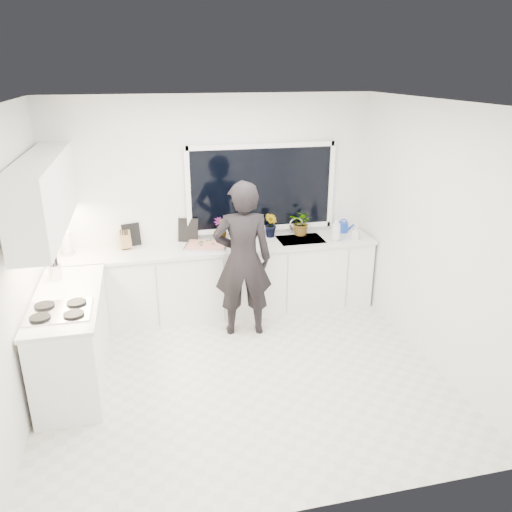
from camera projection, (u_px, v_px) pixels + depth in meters
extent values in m
cube|color=beige|center=(244.00, 375.00, 5.17)|extent=(4.00, 3.50, 0.02)
cube|color=white|center=(215.00, 205.00, 6.29)|extent=(4.00, 0.02, 2.70)
cube|color=white|center=(13.00, 271.00, 4.27)|extent=(0.02, 3.50, 2.70)
cube|color=white|center=(434.00, 237.00, 5.11)|extent=(0.02, 3.50, 2.70)
cube|color=white|center=(241.00, 102.00, 4.20)|extent=(4.00, 3.50, 0.02)
cube|color=black|center=(261.00, 188.00, 6.31)|extent=(1.80, 0.02, 1.00)
cube|color=white|center=(220.00, 281.00, 6.33)|extent=(3.92, 0.58, 0.88)
cube|color=white|center=(73.00, 339.00, 4.98)|extent=(0.58, 1.60, 0.88)
cube|color=silver|center=(220.00, 247.00, 6.16)|extent=(3.94, 0.62, 0.04)
cube|color=silver|center=(67.00, 298.00, 4.82)|extent=(0.62, 1.60, 0.04)
cube|color=white|center=(44.00, 194.00, 4.77)|extent=(0.34, 2.10, 0.70)
cube|color=silver|center=(300.00, 243.00, 6.40)|extent=(0.58, 0.42, 0.14)
cylinder|color=silver|center=(296.00, 226.00, 6.52)|extent=(0.03, 0.03, 0.22)
cube|color=black|center=(59.00, 311.00, 4.48)|extent=(0.56, 0.48, 0.03)
imported|color=black|center=(243.00, 260.00, 5.70)|extent=(0.72, 0.52, 1.84)
cube|color=silver|center=(207.00, 246.00, 6.09)|extent=(0.60, 0.52, 0.03)
cube|color=red|center=(207.00, 245.00, 6.09)|extent=(0.55, 0.46, 0.01)
cylinder|color=#123AAE|center=(343.00, 227.00, 6.64)|extent=(0.15, 0.15, 0.13)
cylinder|color=silver|center=(67.00, 244.00, 5.83)|extent=(0.11, 0.11, 0.26)
cube|color=#8A5C40|center=(125.00, 240.00, 6.01)|extent=(0.15, 0.13, 0.22)
cylinder|color=#B7B7BC|center=(55.00, 272.00, 5.16)|extent=(0.13, 0.13, 0.16)
cube|color=black|center=(131.00, 235.00, 6.11)|extent=(0.22, 0.08, 0.28)
cube|color=black|center=(188.00, 230.00, 6.25)|extent=(0.24, 0.10, 0.30)
imported|color=#26662D|center=(220.00, 230.00, 6.26)|extent=(0.22, 0.22, 0.30)
imported|color=#26662D|center=(250.00, 226.00, 6.33)|extent=(0.22, 0.21, 0.34)
imported|color=#26662D|center=(271.00, 225.00, 6.39)|extent=(0.20, 0.22, 0.34)
imported|color=#26662D|center=(302.00, 223.00, 6.48)|extent=(0.40, 0.39, 0.33)
imported|color=#D8BF66|center=(336.00, 229.00, 6.28)|extent=(0.15, 0.16, 0.31)
imported|color=#D8BF66|center=(356.00, 232.00, 6.36)|extent=(0.11, 0.11, 0.18)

